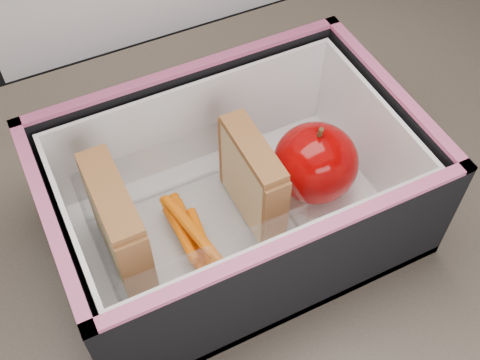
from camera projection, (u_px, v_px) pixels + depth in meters
name	position (u px, v px, depth m)	size (l,w,h in m)	color
kitchen_table	(317.00, 290.00, 0.67)	(1.20, 0.80, 0.75)	brown
lunch_bag	(233.00, 182.00, 0.56)	(0.34, 0.28, 0.33)	black
plastic_tub	(189.00, 214.00, 0.56)	(0.18, 0.13, 0.07)	white
sandwich_left	(119.00, 228.00, 0.53)	(0.03, 0.10, 0.11)	tan
sandwich_right	(252.00, 179.00, 0.57)	(0.02, 0.09, 0.10)	tan
carrot_sticks	(190.00, 233.00, 0.57)	(0.03, 0.11, 0.03)	#FA5703
paper_napkin	(314.00, 187.00, 0.62)	(0.08, 0.08, 0.01)	white
red_apple	(316.00, 163.00, 0.59)	(0.09, 0.09, 0.09)	#830002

